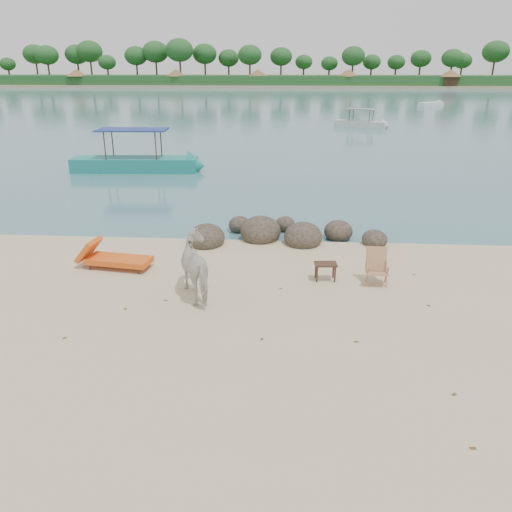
{
  "coord_description": "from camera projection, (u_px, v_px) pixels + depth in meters",
  "views": [
    {
      "loc": [
        0.64,
        -9.49,
        5.39
      ],
      "look_at": [
        -0.14,
        2.0,
        1.0
      ],
      "focal_mm": 35.0,
      "sensor_mm": 36.0,
      "label": 1
    }
  ],
  "objects": [
    {
      "name": "dead_leaves",
      "position": [
        291.0,
        318.0,
        11.38
      ],
      "size": [
        8.41,
        7.43,
        0.0
      ],
      "color": "brown",
      "rests_on": "ground"
    },
    {
      "name": "boat_near",
      "position": [
        133.0,
        136.0,
        26.97
      ],
      "size": [
        7.69,
        2.13,
        3.69
      ],
      "primitive_type": null,
      "rotation": [
        0.0,
        0.0,
        0.06
      ],
      "color": "#1A7E76",
      "rests_on": "water"
    },
    {
      "name": "water",
      "position": [
        288.0,
        97.0,
        94.71
      ],
      "size": [
        400.0,
        400.0,
        0.0
      ],
      "primitive_type": "plane",
      "color": "#3A6975",
      "rests_on": "ground"
    },
    {
      "name": "far_scenery",
      "position": [
        290.0,
        75.0,
        137.12
      ],
      "size": [
        420.0,
        18.0,
        9.5
      ],
      "color": "#1E4C1E",
      "rests_on": "ground"
    },
    {
      "name": "cow",
      "position": [
        200.0,
        268.0,
        12.21
      ],
      "size": [
        1.62,
        2.02,
        1.56
      ],
      "primitive_type": "imported",
      "rotation": [
        0.0,
        0.0,
        3.64
      ],
      "color": "beige",
      "rests_on": "ground"
    },
    {
      "name": "boulders",
      "position": [
        275.0,
        234.0,
        16.45
      ],
      "size": [
        6.4,
        2.95,
        1.01
      ],
      "rotation": [
        0.0,
        0.0,
        0.28
      ],
      "color": "#312A20",
      "rests_on": "ground"
    },
    {
      "name": "boat_mid",
      "position": [
        361.0,
        112.0,
        47.34
      ],
      "size": [
        5.55,
        3.58,
        2.72
      ],
      "primitive_type": null,
      "rotation": [
        0.0,
        0.0,
        -0.46
      ],
      "color": "beige",
      "rests_on": "water"
    },
    {
      "name": "boat_far",
      "position": [
        431.0,
        103.0,
        72.73
      ],
      "size": [
        4.85,
        4.43,
        0.62
      ],
      "primitive_type": null,
      "rotation": [
        0.0,
        0.0,
        0.71
      ],
      "color": "silver",
      "rests_on": "water"
    },
    {
      "name": "lounge_chair",
      "position": [
        119.0,
        257.0,
        14.07
      ],
      "size": [
        2.36,
        1.12,
        0.68
      ],
      "primitive_type": null,
      "rotation": [
        0.0,
        0.0,
        -0.15
      ],
      "color": "orange",
      "rests_on": "ground"
    },
    {
      "name": "side_table",
      "position": [
        325.0,
        273.0,
        13.3
      ],
      "size": [
        0.62,
        0.43,
        0.48
      ],
      "primitive_type": null,
      "rotation": [
        0.0,
        0.0,
        0.08
      ],
      "color": "#331D14",
      "rests_on": "ground"
    },
    {
      "name": "deck_chair",
      "position": [
        377.0,
        269.0,
        12.94
      ],
      "size": [
        0.63,
        0.69,
        0.94
      ],
      "primitive_type": null,
      "rotation": [
        0.0,
        0.0,
        -0.05
      ],
      "color": "tan",
      "rests_on": "ground"
    },
    {
      "name": "far_shore",
      "position": [
        290.0,
        83.0,
        169.29
      ],
      "size": [
        420.0,
        90.0,
        1.4
      ],
      "primitive_type": "cube",
      "color": "tan",
      "rests_on": "ground"
    }
  ]
}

